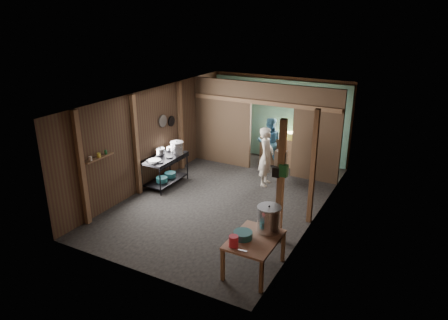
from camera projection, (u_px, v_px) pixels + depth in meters
The scene contains 42 objects.
floor at pixel (228, 198), 10.40m from camera, with size 4.50×7.00×0.00m, color black.
ceiling at pixel (228, 97), 9.49m from camera, with size 4.50×7.00×0.00m, color #2E2925.
wall_back at pixel (279, 118), 12.84m from camera, with size 4.50×0.00×2.60m, color #493925.
wall_front at pixel (134, 208), 7.05m from camera, with size 4.50×0.00×2.60m, color #493925.
wall_left at pixel (153, 137), 10.93m from camera, with size 0.00×7.00×2.60m, color #493925.
wall_right at pixel (319, 165), 8.95m from camera, with size 0.00×7.00×2.60m, color #493925.
partition_left at pixel (223, 122), 12.35m from camera, with size 1.85×0.10×2.60m, color brown.
partition_right at pixel (317, 135), 11.07m from camera, with size 1.35×0.10×2.60m, color brown.
partition_header at pixel (273, 94), 11.30m from camera, with size 1.30×0.10×0.60m, color brown.
turquoise_panel at pixel (279, 120), 12.80m from camera, with size 4.40×0.06×2.50m, color #5BA9A3.
back_counter at pixel (281, 151), 12.56m from camera, with size 1.20×0.50×0.85m, color #8E6A4C.
wall_clock at pixel (287, 100), 12.43m from camera, with size 0.20×0.20×0.03m, color silver.
post_left_a at pixel (82, 169), 8.75m from camera, with size 0.10×0.12×2.60m, color #8E6A4C.
post_left_b at pixel (136, 146), 10.24m from camera, with size 0.10×0.12×2.60m, color #8E6A4C.
post_left_c at pixel (181, 126), 11.90m from camera, with size 0.10×0.12×2.60m, color #8E6A4C.
post_right at pixel (313, 168), 8.82m from camera, with size 0.10×0.12×2.60m, color #8E6A4C.
post_free at pixel (281, 183), 8.05m from camera, with size 0.12×0.12×2.60m, color #8E6A4C.
cross_beam at pixel (263, 102), 11.46m from camera, with size 4.40×0.12×0.12m, color #8E6A4C.
pan_lid_big at pixel (163, 121), 11.12m from camera, with size 0.34×0.34×0.03m, color slate.
pan_lid_small at pixel (171, 121), 11.49m from camera, with size 0.30×0.30×0.03m, color black.
wall_shelf at pixel (99, 158), 9.12m from camera, with size 0.14×0.80×0.03m, color #8E6A4C.
jar_white at pixel (90, 159), 8.89m from camera, with size 0.07×0.07×0.10m, color silver.
jar_yellow at pixel (99, 155), 9.10m from camera, with size 0.08×0.08×0.10m, color #F3E34B.
jar_green at pixel (106, 152), 9.28m from camera, with size 0.06×0.06×0.10m, color #185C2B.
bag_white at pixel (281, 159), 7.97m from camera, with size 0.22×0.15×0.32m, color silver.
bag_green at pixel (284, 171), 7.87m from camera, with size 0.16×0.12×0.24m, color #185C2B.
bag_black at pixel (276, 172), 7.93m from camera, with size 0.14×0.10×0.20m, color black.
gas_range at pixel (165, 171), 11.04m from camera, with size 0.71×1.38×0.81m, color black, non-canonical shape.
prep_table at pixel (254, 254), 7.43m from camera, with size 0.82×1.12×0.66m, color #AC7A67, non-canonical shape.
stove_pot_large at pixel (177, 148), 11.06m from camera, with size 0.36×0.36×0.36m, color silver, non-canonical shape.
stove_pot_med at pixel (160, 152), 10.99m from camera, with size 0.24×0.24×0.21m, color silver, non-canonical shape.
stove_saucepan at pixel (169, 149), 11.35m from camera, with size 0.18×0.18×0.11m, color silver.
frying_pan at pixel (155, 161), 10.53m from camera, with size 0.33×0.55×0.08m, color slate, non-canonical shape.
blue_tub_front at pixel (162, 179), 10.96m from camera, with size 0.31×0.31×0.13m, color #22636B.
blue_tub_back at pixel (170, 175), 11.28m from camera, with size 0.31×0.31×0.12m, color #22636B.
stock_pot at pixel (269, 219), 7.48m from camera, with size 0.45×0.45×0.52m, color silver, non-canonical shape.
wash_basin at pixel (243, 235), 7.31m from camera, with size 0.34×0.34×0.13m, color #22636B.
pink_bucket at pixel (234, 241), 7.05m from camera, with size 0.17×0.17×0.20m, color #E72A3F.
knife at pixel (239, 250), 6.97m from camera, with size 0.30×0.04×0.01m, color silver.
yellow_tub at pixel (292, 136), 12.22m from camera, with size 0.36×0.36×0.20m, color #F3E34B.
cook at pixel (266, 157), 10.93m from camera, with size 0.59×0.39×1.61m, color silver.
worker_back at pixel (269, 142), 12.26m from camera, with size 0.74×0.57×1.51m, color #346989.
Camera 1 is at (4.34, -8.34, 4.54)m, focal length 32.80 mm.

